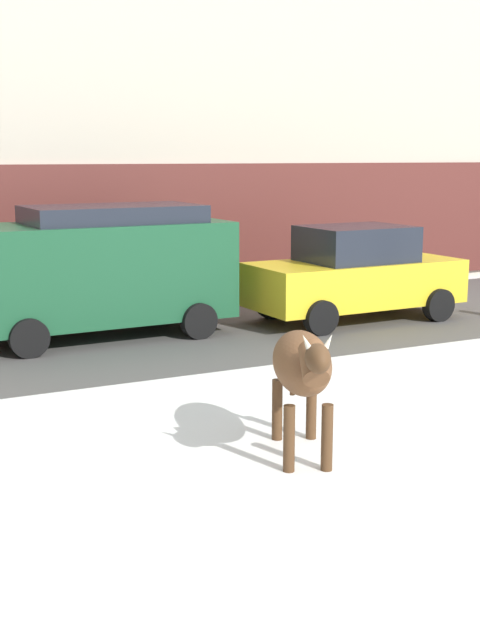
{
  "coord_description": "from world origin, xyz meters",
  "views": [
    {
      "loc": [
        -4.98,
        -5.96,
        3.17
      ],
      "look_at": [
        -0.28,
        3.38,
        1.1
      ],
      "focal_mm": 46.74,
      "sensor_mm": 36.0,
      "label": 1
    }
  ],
  "objects_px": {
    "pedestrian_far_left": "(242,257)",
    "car_yellow_sedan": "(355,274)",
    "car_darkgreen_van": "(99,268)",
    "pedestrian_by_cars": "(311,253)",
    "cow_brown": "(303,367)"
  },
  "relations": [
    {
      "from": "pedestrian_far_left",
      "to": "car_yellow_sedan",
      "type": "bearing_deg",
      "value": -81.12
    },
    {
      "from": "car_darkgreen_van",
      "to": "pedestrian_by_cars",
      "type": "bearing_deg",
      "value": 25.86
    },
    {
      "from": "cow_brown",
      "to": "car_yellow_sedan",
      "type": "xyz_separation_m",
      "value": [
        4.82,
        6.04,
        -0.09
      ]
    },
    {
      "from": "car_darkgreen_van",
      "to": "car_yellow_sedan",
      "type": "bearing_deg",
      "value": -8.37
    },
    {
      "from": "pedestrian_far_left",
      "to": "pedestrian_by_cars",
      "type": "bearing_deg",
      "value": 0.0
    },
    {
      "from": "car_darkgreen_van",
      "to": "pedestrian_far_left",
      "type": "height_order",
      "value": "car_darkgreen_van"
    },
    {
      "from": "cow_brown",
      "to": "car_darkgreen_van",
      "type": "xyz_separation_m",
      "value": [
        -0.09,
        6.76,
        0.25
      ]
    },
    {
      "from": "car_darkgreen_van",
      "to": "car_yellow_sedan",
      "type": "relative_size",
      "value": 1.1
    },
    {
      "from": "car_yellow_sedan",
      "to": "pedestrian_by_cars",
      "type": "xyz_separation_m",
      "value": [
        1.26,
        3.71,
        -0.03
      ]
    },
    {
      "from": "cow_brown",
      "to": "car_yellow_sedan",
      "type": "height_order",
      "value": "car_yellow_sedan"
    },
    {
      "from": "cow_brown",
      "to": "pedestrian_by_cars",
      "type": "distance_m",
      "value": 11.49
    },
    {
      "from": "cow_brown",
      "to": "car_yellow_sedan",
      "type": "distance_m",
      "value": 7.73
    },
    {
      "from": "car_darkgreen_van",
      "to": "pedestrian_by_cars",
      "type": "height_order",
      "value": "car_darkgreen_van"
    },
    {
      "from": "car_yellow_sedan",
      "to": "pedestrian_far_left",
      "type": "relative_size",
      "value": 2.45
    },
    {
      "from": "cow_brown",
      "to": "pedestrian_far_left",
      "type": "bearing_deg",
      "value": 66.53
    }
  ]
}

